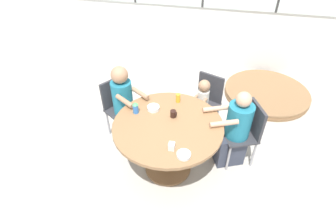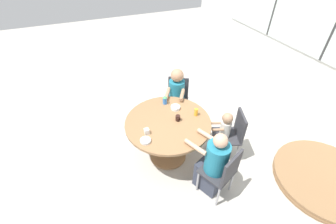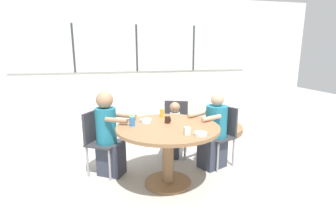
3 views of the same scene
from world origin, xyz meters
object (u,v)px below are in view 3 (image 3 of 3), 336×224
bowl_cereal (201,134)px  juice_glass (162,113)px  person_man_blue_shirt (214,135)px  milk_carton_small (187,131)px  chair_for_toddler (176,123)px  bowl_white_shallow (146,121)px  person_toddler (175,131)px  coffee_mug (168,120)px  folded_table_stack (207,128)px  chair_for_man_blue_shirt (222,130)px  chair_for_woman_green_shirt (98,137)px  sippy_cup (132,120)px  person_woman_green_shirt (108,137)px

bowl_cereal → juice_glass: bearing=105.0°
person_man_blue_shirt → milk_carton_small: bearing=113.8°
chair_for_toddler → bowl_white_shallow: bearing=71.3°
chair_for_toddler → person_toddler: size_ratio=0.97×
person_toddler → coffee_mug: person_toddler is taller
person_man_blue_shirt → folded_table_stack: bearing=-43.0°
chair_for_man_blue_shirt → person_toddler: 0.74m
bowl_cereal → folded_table_stack: (1.10, 2.44, -0.73)m
person_man_blue_shirt → bowl_cereal: bearing=122.8°
person_toddler → milk_carton_small: (-0.18, -1.17, 0.37)m
folded_table_stack → bowl_white_shallow: bearing=-131.9°
chair_for_woman_green_shirt → chair_for_man_blue_shirt: size_ratio=1.00×
person_man_blue_shirt → person_toddler: bearing=21.5°
person_toddler → milk_carton_small: 1.24m
sippy_cup → juice_glass: sippy_cup is taller
person_woman_green_shirt → bowl_white_shallow: bearing=96.7°
person_toddler → sippy_cup: sippy_cup is taller
person_woman_green_shirt → folded_table_stack: bearing=159.2°
chair_for_toddler → milk_carton_small: chair_for_toddler is taller
chair_for_toddler → person_man_blue_shirt: 0.73m
person_man_blue_shirt → bowl_white_shallow: size_ratio=7.40×
chair_for_toddler → bowl_cereal: (-0.10, -1.38, 0.26)m
chair_for_toddler → person_toddler: bearing=90.0°
chair_for_woman_green_shirt → folded_table_stack: 2.69m
juice_glass → milk_carton_small: juice_glass is taller
juice_glass → person_woman_green_shirt: bearing=179.3°
person_woman_green_shirt → milk_carton_small: size_ratio=13.45×
person_man_blue_shirt → coffee_mug: size_ratio=12.49×
chair_for_man_blue_shirt → person_toddler: bearing=33.7°
chair_for_toddler → bowl_cereal: bearing=106.8°
chair_for_toddler → milk_carton_small: 1.37m
folded_table_stack → juice_glass: bearing=-130.6°
coffee_mug → bowl_cereal: bearing=-68.3°
bowl_cereal → folded_table_stack: bowl_cereal is taller
chair_for_toddler → person_toddler: (-0.05, -0.14, -0.08)m
juice_glass → bowl_cereal: size_ratio=0.81×
chair_for_man_blue_shirt → chair_for_woman_green_shirt: bearing=61.9°
chair_for_man_blue_shirt → person_woman_green_shirt: size_ratio=0.75×
chair_for_man_blue_shirt → juice_glass: juice_glass is taller
chair_for_toddler → person_woman_green_shirt: (-1.08, -0.49, 0.02)m
coffee_mug → bowl_white_shallow: 0.28m
bowl_cereal → folded_table_stack: size_ratio=0.10×
milk_carton_small → person_man_blue_shirt: bearing=47.5°
bowl_cereal → folded_table_stack: 2.77m
coffee_mug → sippy_cup: bearing=-176.8°
chair_for_man_blue_shirt → sippy_cup: size_ratio=5.68×
coffee_mug → milk_carton_small: size_ratio=1.01×
milk_carton_small → folded_table_stack: bearing=62.5°
chair_for_man_blue_shirt → person_toddler: size_ratio=0.97×
person_man_blue_shirt → chair_for_man_blue_shirt: bearing=-90.0°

